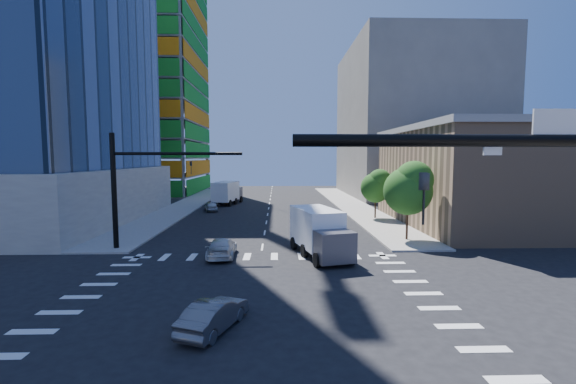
{
  "coord_description": "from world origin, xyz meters",
  "views": [
    {
      "loc": [
        1.21,
        -18.72,
        7.23
      ],
      "look_at": [
        1.97,
        8.0,
        4.84
      ],
      "focal_mm": 24.0,
      "sensor_mm": 36.0,
      "label": 1
    }
  ],
  "objects": [
    {
      "name": "ground",
      "position": [
        0.0,
        0.0,
        0.0
      ],
      "size": [
        160.0,
        160.0,
        0.0
      ],
      "primitive_type": "plane",
      "color": "black",
      "rests_on": "ground"
    },
    {
      "name": "road_markings",
      "position": [
        0.0,
        0.0,
        0.01
      ],
      "size": [
        20.0,
        20.0,
        0.01
      ],
      "primitive_type": "cube",
      "color": "silver",
      "rests_on": "ground"
    },
    {
      "name": "sidewalk_ne",
      "position": [
        12.5,
        40.0,
        0.07
      ],
      "size": [
        5.0,
        60.0,
        0.15
      ],
      "primitive_type": "cube",
      "color": "gray",
      "rests_on": "ground"
    },
    {
      "name": "sidewalk_nw",
      "position": [
        -12.5,
        40.0,
        0.07
      ],
      "size": [
        5.0,
        60.0,
        0.15
      ],
      "primitive_type": "cube",
      "color": "gray",
      "rests_on": "ground"
    },
    {
      "name": "construction_building",
      "position": [
        -27.41,
        61.93,
        24.61
      ],
      "size": [
        25.16,
        34.5,
        70.6
      ],
      "color": "slate",
      "rests_on": "ground"
    },
    {
      "name": "commercial_building",
      "position": [
        25.0,
        22.0,
        5.31
      ],
      "size": [
        20.5,
        22.5,
        10.6
      ],
      "color": "#9E7D5C",
      "rests_on": "ground"
    },
    {
      "name": "bg_building_ne",
      "position": [
        27.0,
        55.0,
        14.0
      ],
      "size": [
        24.0,
        30.0,
        28.0
      ],
      "primitive_type": "cube",
      "color": "#66605C",
      "rests_on": "ground"
    },
    {
      "name": "signal_mast_nw",
      "position": [
        -10.0,
        11.5,
        5.49
      ],
      "size": [
        10.2,
        0.4,
        9.0
      ],
      "color": "black",
      "rests_on": "sidewalk_nw"
    },
    {
      "name": "tree_south",
      "position": [
        12.63,
        13.9,
        4.69
      ],
      "size": [
        4.16,
        4.16,
        6.82
      ],
      "color": "#382316",
      "rests_on": "sidewalk_ne"
    },
    {
      "name": "tree_north",
      "position": [
        12.93,
        25.9,
        3.99
      ],
      "size": [
        3.54,
        3.52,
        5.78
      ],
      "color": "#382316",
      "rests_on": "sidewalk_ne"
    },
    {
      "name": "car_nb_far",
      "position": [
        6.05,
        16.97,
        0.65
      ],
      "size": [
        3.29,
        5.09,
        1.31
      ],
      "primitive_type": "imported",
      "rotation": [
        0.0,
        0.0,
        -0.26
      ],
      "color": "black",
      "rests_on": "ground"
    },
    {
      "name": "car_sb_near",
      "position": [
        -2.84,
        9.06,
        0.69
      ],
      "size": [
        2.04,
        4.78,
        1.37
      ],
      "primitive_type": "imported",
      "rotation": [
        0.0,
        0.0,
        3.17
      ],
      "color": "silver",
      "rests_on": "ground"
    },
    {
      "name": "car_sb_mid",
      "position": [
        -7.79,
        33.49,
        0.65
      ],
      "size": [
        2.55,
        4.09,
        1.3
      ],
      "primitive_type": "imported",
      "rotation": [
        0.0,
        0.0,
        3.43
      ],
      "color": "#ABAEB3",
      "rests_on": "ground"
    },
    {
      "name": "car_sb_cross",
      "position": [
        -1.46,
        -3.0,
        0.65
      ],
      "size": [
        2.72,
        4.2,
        1.31
      ],
      "primitive_type": "imported",
      "rotation": [
        0.0,
        0.0,
        2.77
      ],
      "color": "#535358",
      "rests_on": "ground"
    },
    {
      "name": "box_truck_near",
      "position": [
        4.41,
        8.8,
        1.52
      ],
      "size": [
        4.32,
        7.01,
        3.42
      ],
      "rotation": [
        0.0,
        0.0,
        0.25
      ],
      "color": "black",
      "rests_on": "ground"
    },
    {
      "name": "box_truck_far",
      "position": [
        -6.46,
        41.41,
        1.57
      ],
      "size": [
        4.25,
        7.2,
        3.54
      ],
      "rotation": [
        0.0,
        0.0,
        2.93
      ],
      "color": "black",
      "rests_on": "ground"
    }
  ]
}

